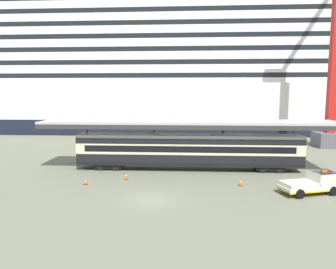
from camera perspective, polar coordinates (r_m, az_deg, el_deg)
The scene contains 9 objects.
ground_plane at distance 27.10m, azimuth -2.99°, elevation -11.54°, with size 400.00×400.00×0.00m, color #696D59.
cruise_ship at distance 78.59m, azimuth 5.02°, elevation 10.60°, with size 140.05×27.12×38.18m.
platform_canopy at distance 36.81m, azimuth 3.72°, elevation 2.07°, with size 34.02×5.37×5.63m.
train_carriage at distance 36.82m, azimuth 3.68°, elevation -2.76°, with size 25.57×2.81×4.11m.
service_truck at distance 31.20m, azimuth 24.81°, elevation -7.78°, with size 5.57×3.48×2.02m.
traffic_cone_near at distance 31.53m, azimuth 12.89°, elevation -8.30°, with size 0.36×0.36×0.73m.
traffic_cone_mid at distance 32.17m, azimuth -14.56°, elevation -8.16°, with size 0.36×0.36×0.60m.
traffic_cone_far at distance 33.18m, azimuth -7.52°, elevation -7.39°, with size 0.36×0.36×0.74m.
quay_bollard at distance 32.61m, azimuth 24.51°, elevation -7.99°, with size 0.48×0.48×0.96m.
Camera 1 is at (2.94, -25.47, 8.77)m, focal length 33.98 mm.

